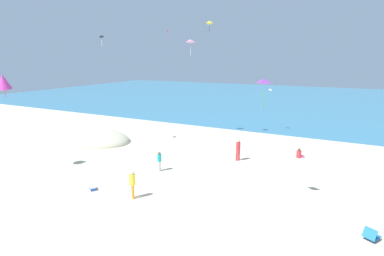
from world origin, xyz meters
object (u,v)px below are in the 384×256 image
Objects in this scene: kite_pink at (190,41)px; person_0 at (132,182)px; person_1 at (238,149)px; kite_red at (167,30)px; kite_purple at (264,81)px; kite_black at (101,36)px; person_3 at (299,154)px; kite_magenta at (4,82)px; beach_chair_mid_beach at (371,235)px; kite_yellow at (209,22)px; person_4 at (159,160)px; cooler_box at (93,188)px; kite_white at (270,90)px.

person_0 is at bearing -76.67° from kite_pink.
kite_red is at bearing 5.73° from person_1.
kite_black reaches higher than kite_purple.
person_0 reaches higher than person_3.
kite_purple reaches higher than kite_magenta.
beach_chair_mid_beach is 0.54× the size of kite_pink.
kite_purple is at bearing 111.51° from beach_chair_mid_beach.
kite_yellow is 14.50m from kite_purple.
person_3 is at bearing -11.42° from kite_pink.
person_3 is 0.81× the size of kite_yellow.
cooler_box is at bearing 57.61° from person_4.
kite_red is at bearing 131.28° from kite_purple.
kite_magenta is (-8.85, -4.75, 5.53)m from person_4.
kite_yellow is 0.64× the size of kite_purple.
cooler_box is 9.27m from kite_magenta.
person_4 is at bearing -60.82° from kite_red.
person_3 reaches higher than cooler_box.
kite_red is at bearing 115.49° from person_3.
kite_purple is (3.07, -17.14, 2.12)m from kite_white.
kite_white is at bearing 45.38° from kite_black.
cooler_box is 0.39× the size of person_0.
cooler_box is 11.07m from person_1.
person_0 is 1.04× the size of kite_magenta.
cooler_box is 0.45× the size of person_4.
person_3 is 0.52× the size of kite_purple.
kite_purple is at bearing -18.51° from kite_black.
kite_magenta is (-9.75, -0.53, 5.40)m from person_0.
person_3 is at bearing -165.39° from person_0.
kite_purple is at bearing 9.66° from kite_magenta.
person_4 is (-8.61, -7.45, 0.54)m from person_3.
person_0 is at bearing -100.34° from kite_white.
kite_purple is at bearing 14.56° from cooler_box.
kite_magenta is at bearing 20.18° from person_4.
kite_black reaches higher than person_4.
cooler_box is at bearing 126.37° from beach_chair_mid_beach.
person_1 is at bearing 78.85° from beach_chair_mid_beach.
beach_chair_mid_beach is 0.54× the size of kite_magenta.
cooler_box is 21.13m from kite_white.
person_1 is 1.05× the size of kite_magenta.
kite_magenta reaches higher than person_3.
kite_white is 17.75m from kite_black.
person_1 is at bearing 35.31° from kite_magenta.
person_3 is 0.65× the size of kite_red.
kite_pink reaches higher than beach_chair_mid_beach.
kite_magenta is 1.05× the size of kite_purple.
beach_chair_mid_beach is at bearing -39.28° from kite_pink.
person_3 is 24.27m from kite_red.
person_3 is 11.40m from person_4.
kite_pink reaches higher than person_0.
kite_black is at bearing -30.23° from person_4.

